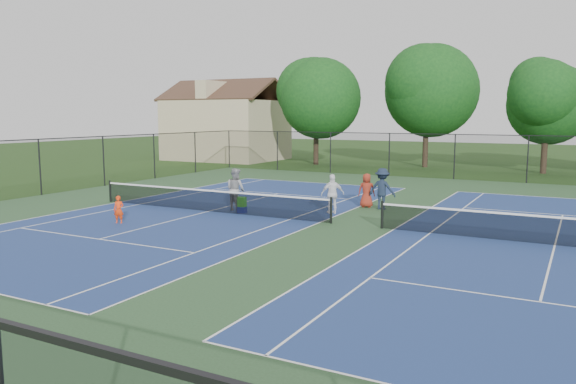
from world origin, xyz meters
The scene contains 16 objects.
ground centered at (0.00, 0.00, 0.00)m, with size 140.00×140.00×0.00m, color #234716.
court_pad centered at (0.00, 0.00, 0.00)m, with size 36.00×36.00×0.01m, color #2A4929.
tennis_court_left centered at (-7.00, 0.00, 0.10)m, with size 12.00×23.83×1.07m.
tennis_court_right centered at (7.00, 0.00, 0.10)m, with size 12.00×23.83×1.07m.
perimeter_fence centered at (0.00, 0.00, 1.60)m, with size 36.08×36.08×3.02m.
tree_back_a centered at (-13.00, 24.00, 6.04)m, with size 6.80×6.80×9.15m.
tree_back_b centered at (-4.00, 26.00, 6.60)m, with size 7.60×7.60×10.03m.
tree_back_c centered at (5.00, 25.00, 5.48)m, with size 6.00×6.00×8.40m.
clapboard_house centered at (-23.00, 25.00, 3.09)m, with size 10.80×8.10×7.65m.
child_player centered at (-8.52, -3.90, 0.55)m, with size 0.40×0.26×1.11m, color #FF3E10.
instructor centered at (-6.07, 0.80, 0.96)m, with size 0.93×0.73×1.92m, color #969699.
bystander_a centered at (-1.92, 2.13, 0.87)m, with size 1.02×0.42×1.73m, color white.
bystander_b centered at (-0.37, 4.21, 0.94)m, with size 1.22×0.70×1.89m, color #192437.
bystander_c centered at (-1.19, 4.41, 0.80)m, with size 0.78×0.51×1.59m, color maroon.
ball_crate centered at (-5.49, 0.40, 0.14)m, with size 0.38×0.30×0.28m, color navy.
ball_hopper centered at (-5.49, 0.40, 0.50)m, with size 0.34×0.28×0.43m, color green.
Camera 1 is at (7.71, -20.10, 4.28)m, focal length 35.00 mm.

